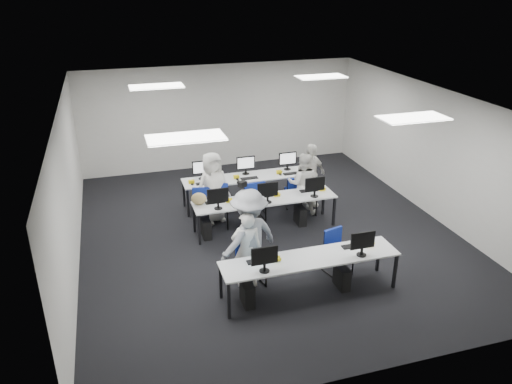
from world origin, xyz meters
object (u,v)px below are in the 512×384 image
object	(u,v)px
chair_1	(337,260)
chair_3	(255,208)
student_0	(247,249)
student_3	(310,176)
chair_2	(219,213)
desk_front	(310,260)
student_2	(213,187)
chair_5	(203,209)
chair_6	(255,201)
photographer	(249,237)
chair_0	(250,270)
student_1	(303,183)
chair_7	(293,197)
desk_mid	(265,201)
chair_4	(305,202)

from	to	relation	value
chair_1	chair_3	size ratio (longest dim) A/B	1.05
student_0	student_3	world-z (taller)	student_3
chair_2	desk_front	bearing A→B (deg)	-57.27
chair_1	student_2	world-z (taller)	student_2
student_3	chair_5	bearing A→B (deg)	160.47
chair_6	photographer	size ratio (longest dim) A/B	0.45
chair_0	chair_3	bearing A→B (deg)	60.07
student_1	desk_front	bearing A→B (deg)	93.22
student_3	student_2	bearing A→B (deg)	161.68
chair_7	student_1	bearing A→B (deg)	-66.00
chair_0	student_0	distance (m)	0.47
chair_2	chair_7	size ratio (longest dim) A/B	1.16
photographer	student_0	bearing A→B (deg)	34.84
desk_mid	chair_3	bearing A→B (deg)	97.09
desk_front	student_2	bearing A→B (deg)	106.89
student_0	student_3	size ratio (longest dim) A/B	0.93
student_3	student_0	bearing A→B (deg)	-149.98
desk_mid	chair_1	bearing A→B (deg)	-69.92
chair_4	chair_6	world-z (taller)	chair_4
chair_5	desk_mid	bearing A→B (deg)	-20.88
desk_front	desk_mid	bearing A→B (deg)	90.00
desk_front	student_2	world-z (taller)	student_2
chair_7	student_1	size ratio (longest dim) A/B	0.55
photographer	desk_mid	bearing A→B (deg)	-138.73
chair_3	student_1	world-z (taller)	student_1
desk_mid	chair_7	world-z (taller)	chair_7
chair_7	student_1	xyz separation A→B (m)	(0.08, -0.37, 0.49)
student_1	student_2	distance (m)	2.14
chair_0	chair_3	xyz separation A→B (m)	(0.85, 2.57, -0.02)
chair_1	chair_4	distance (m)	2.65
desk_front	chair_7	size ratio (longest dim) A/B	3.91
student_3	photographer	bearing A→B (deg)	-150.35
chair_6	student_0	xyz separation A→B (m)	(-1.05, -2.97, 0.49)
desk_mid	student_2	size ratio (longest dim) A/B	1.93
chair_4	student_1	size ratio (longest dim) A/B	0.58
chair_1	chair_5	bearing A→B (deg)	110.48
desk_mid	chair_2	distance (m)	1.13
chair_2	chair_4	world-z (taller)	chair_2
desk_front	chair_0	world-z (taller)	chair_0
chair_3	student_3	bearing A→B (deg)	4.92
chair_0	student_2	bearing A→B (deg)	80.38
chair_4	chair_6	size ratio (longest dim) A/B	1.06
desk_front	chair_7	world-z (taller)	chair_7
chair_7	desk_front	bearing A→B (deg)	-95.04
chair_4	student_0	xyz separation A→B (m)	(-2.17, -2.53, 0.48)
desk_mid	chair_1	xyz separation A→B (m)	(0.78, -2.13, -0.41)
chair_1	chair_7	size ratio (longest dim) A/B	1.06
chair_5	student_0	xyz separation A→B (m)	(0.26, -2.83, 0.46)
desk_front	chair_7	distance (m)	3.70
chair_1	chair_4	xyz separation A→B (m)	(0.39, 2.62, 0.00)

